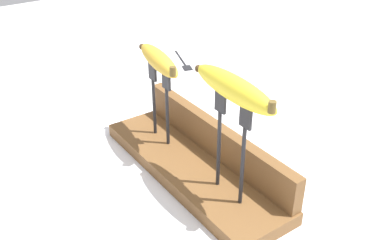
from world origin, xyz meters
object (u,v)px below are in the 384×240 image
(fork_stand_right, at_px, (229,141))
(banana_raised_right, at_px, (232,89))
(fork_fallen_near, at_px, (184,62))
(banana_raised_left, at_px, (157,60))
(fork_stand_left, at_px, (158,98))

(fork_stand_right, height_order, banana_raised_right, banana_raised_right)
(banana_raised_right, xyz_separation_m, fork_fallen_near, (-0.61, 0.32, -0.24))
(banana_raised_left, relative_size, banana_raised_right, 0.89)
(fork_stand_right, bearing_deg, fork_fallen_near, 152.24)
(fork_stand_left, distance_m, banana_raised_left, 0.08)
(fork_stand_left, bearing_deg, fork_stand_right, 0.00)
(fork_stand_left, distance_m, fork_fallen_near, 0.51)
(banana_raised_left, bearing_deg, fork_stand_right, -0.00)
(fork_stand_right, distance_m, fork_fallen_near, 0.70)
(fork_fallen_near, bearing_deg, fork_stand_right, -27.76)
(fork_stand_left, height_order, banana_raised_left, banana_raised_left)
(fork_stand_right, xyz_separation_m, fork_fallen_near, (-0.61, 0.32, -0.14))
(fork_stand_left, height_order, banana_raised_right, banana_raised_right)
(fork_stand_right, relative_size, banana_raised_left, 1.06)
(fork_stand_left, bearing_deg, banana_raised_right, 0.00)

